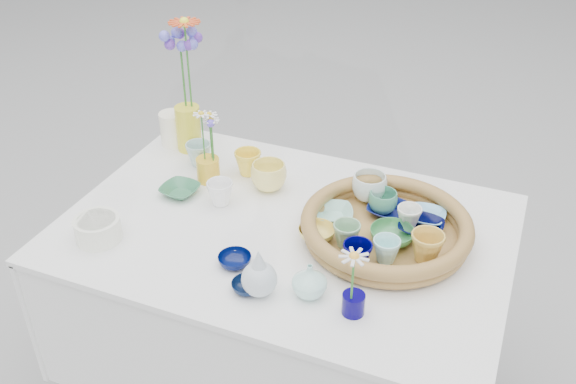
% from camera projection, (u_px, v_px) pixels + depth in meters
% --- Properties ---
extents(wicker_tray, '(0.47, 0.47, 0.08)m').
position_uv_depth(wicker_tray, '(386.00, 228.00, 1.76)').
color(wicker_tray, olive).
rests_on(wicker_tray, display_table).
extents(tray_ceramic_0, '(0.13, 0.13, 0.03)m').
position_uv_depth(tray_ceramic_0, '(388.00, 210.00, 1.85)').
color(tray_ceramic_0, '#0C1352').
rests_on(tray_ceramic_0, wicker_tray).
extents(tray_ceramic_1, '(0.13, 0.13, 0.03)m').
position_uv_depth(tray_ceramic_1, '(421.00, 227.00, 1.78)').
color(tray_ceramic_1, black).
rests_on(tray_ceramic_1, wicker_tray).
extents(tray_ceramic_2, '(0.09, 0.09, 0.08)m').
position_uv_depth(tray_ceramic_2, '(427.00, 247.00, 1.66)').
color(tray_ceramic_2, gold).
rests_on(tray_ceramic_2, wicker_tray).
extents(tray_ceramic_3, '(0.13, 0.13, 0.04)m').
position_uv_depth(tray_ceramic_3, '(392.00, 236.00, 1.74)').
color(tray_ceramic_3, '#3A884A').
rests_on(tray_ceramic_3, wicker_tray).
extents(tray_ceramic_4, '(0.10, 0.10, 0.07)m').
position_uv_depth(tray_ceramic_4, '(346.00, 235.00, 1.71)').
color(tray_ceramic_4, '#82B186').
rests_on(tray_ceramic_4, wicker_tray).
extents(tray_ceramic_5, '(0.15, 0.15, 0.03)m').
position_uv_depth(tray_ceramic_5, '(333.00, 214.00, 1.83)').
color(tray_ceramic_5, '#8CC8B6').
rests_on(tray_ceramic_5, wicker_tray).
extents(tray_ceramic_6, '(0.14, 0.14, 0.08)m').
position_uv_depth(tray_ceramic_6, '(369.00, 187.00, 1.90)').
color(tray_ceramic_6, silver).
rests_on(tray_ceramic_6, wicker_tray).
extents(tray_ceramic_7, '(0.09, 0.09, 0.06)m').
position_uv_depth(tray_ceramic_7, '(409.00, 217.00, 1.79)').
color(tray_ceramic_7, white).
rests_on(tray_ceramic_7, wicker_tray).
extents(tray_ceramic_8, '(0.11, 0.11, 0.03)m').
position_uv_depth(tray_ceramic_8, '(427.00, 217.00, 1.82)').
color(tray_ceramic_8, '#7AC4ED').
rests_on(tray_ceramic_8, wicker_tray).
extents(tray_ceramic_9, '(0.10, 0.10, 0.07)m').
position_uv_depth(tray_ceramic_9, '(357.00, 255.00, 1.64)').
color(tray_ceramic_9, '#010045').
rests_on(tray_ceramic_9, wicker_tray).
extents(tray_ceramic_10, '(0.13, 0.13, 0.03)m').
position_uv_depth(tray_ceramic_10, '(317.00, 233.00, 1.75)').
color(tray_ceramic_10, '#EFD458').
rests_on(tray_ceramic_10, wicker_tray).
extents(tray_ceramic_11, '(0.07, 0.07, 0.07)m').
position_uv_depth(tray_ceramic_11, '(386.00, 250.00, 1.66)').
color(tray_ceramic_11, '#A8EBE9').
rests_on(tray_ceramic_11, wicker_tray).
extents(tray_ceramic_12, '(0.11, 0.11, 0.07)m').
position_uv_depth(tray_ceramic_12, '(383.00, 202.00, 1.85)').
color(tray_ceramic_12, '#449270').
rests_on(tray_ceramic_12, wicker_tray).
extents(loose_ceramic_0, '(0.11, 0.11, 0.08)m').
position_uv_depth(loose_ceramic_0, '(248.00, 163.00, 2.06)').
color(loose_ceramic_0, yellow).
rests_on(loose_ceramic_0, display_table).
extents(loose_ceramic_1, '(0.14, 0.14, 0.09)m').
position_uv_depth(loose_ceramic_1, '(269.00, 176.00, 1.98)').
color(loose_ceramic_1, '#FFED7A').
rests_on(loose_ceramic_1, display_table).
extents(loose_ceramic_2, '(0.12, 0.12, 0.03)m').
position_uv_depth(loose_ceramic_2, '(180.00, 190.00, 1.97)').
color(loose_ceramic_2, '#33724D').
rests_on(loose_ceramic_2, display_table).
extents(loose_ceramic_3, '(0.08, 0.08, 0.07)m').
position_uv_depth(loose_ceramic_3, '(220.00, 193.00, 1.91)').
color(loose_ceramic_3, white).
rests_on(loose_ceramic_3, display_table).
extents(loose_ceramic_4, '(0.09, 0.09, 0.03)m').
position_uv_depth(loose_ceramic_4, '(235.00, 260.00, 1.69)').
color(loose_ceramic_4, '#020B3C').
rests_on(loose_ceramic_4, display_table).
extents(loose_ceramic_5, '(0.10, 0.10, 0.08)m').
position_uv_depth(loose_ceramic_5, '(199.00, 154.00, 2.11)').
color(loose_ceramic_5, '#A6CABF').
rests_on(loose_ceramic_5, display_table).
extents(loose_ceramic_6, '(0.10, 0.10, 0.02)m').
position_uv_depth(loose_ceramic_6, '(247.00, 286.00, 1.60)').
color(loose_ceramic_6, '#081534').
rests_on(loose_ceramic_6, display_table).
extents(fluted_bowl, '(0.13, 0.13, 0.07)m').
position_uv_depth(fluted_bowl, '(98.00, 229.00, 1.77)').
color(fluted_bowl, white).
rests_on(fluted_bowl, display_table).
extents(bud_vase_paleblue, '(0.12, 0.12, 0.14)m').
position_uv_depth(bud_vase_paleblue, '(259.00, 272.00, 1.56)').
color(bud_vase_paleblue, silver).
rests_on(bud_vase_paleblue, display_table).
extents(bud_vase_seafoam, '(0.10, 0.10, 0.09)m').
position_uv_depth(bud_vase_seafoam, '(310.00, 280.00, 1.57)').
color(bud_vase_seafoam, '#B4EBDE').
rests_on(bud_vase_seafoam, display_table).
extents(bud_vase_cobalt, '(0.07, 0.07, 0.06)m').
position_uv_depth(bud_vase_cobalt, '(353.00, 304.00, 1.53)').
color(bud_vase_cobalt, '#06004C').
rests_on(bud_vase_cobalt, display_table).
extents(single_daisy, '(0.10, 0.10, 0.14)m').
position_uv_depth(single_daisy, '(353.00, 278.00, 1.47)').
color(single_daisy, silver).
rests_on(single_daisy, bud_vase_cobalt).
extents(tall_vase_yellow, '(0.10, 0.10, 0.16)m').
position_uv_depth(tall_vase_yellow, '(189.00, 128.00, 2.17)').
color(tall_vase_yellow, yellow).
rests_on(tall_vase_yellow, display_table).
extents(gerbera, '(0.13, 0.13, 0.31)m').
position_uv_depth(gerbera, '(188.00, 66.00, 2.06)').
color(gerbera, '#DD491E').
rests_on(gerbera, tall_vase_yellow).
extents(hydrangea, '(0.11, 0.11, 0.31)m').
position_uv_depth(hydrangea, '(183.00, 75.00, 2.08)').
color(hydrangea, '#6534B4').
rests_on(hydrangea, tall_vase_yellow).
extents(white_pitcher, '(0.13, 0.09, 0.12)m').
position_uv_depth(white_pitcher, '(173.00, 129.00, 2.21)').
color(white_pitcher, white).
rests_on(white_pitcher, display_table).
extents(daisy_cup, '(0.09, 0.09, 0.08)m').
position_uv_depth(daisy_cup, '(208.00, 170.00, 2.02)').
color(daisy_cup, gold).
rests_on(daisy_cup, display_table).
extents(daisy_posy, '(0.11, 0.11, 0.16)m').
position_uv_depth(daisy_posy, '(209.00, 135.00, 1.97)').
color(daisy_posy, white).
rests_on(daisy_posy, daisy_cup).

